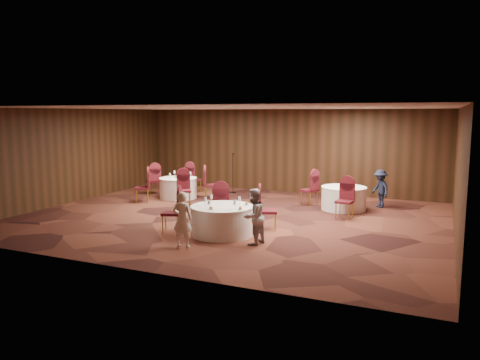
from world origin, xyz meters
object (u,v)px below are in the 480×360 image
at_px(table_left, 178,188).
at_px(woman_b, 254,217).
at_px(man_c, 380,189).
at_px(mic_stand, 233,181).
at_px(woman_a, 183,219).
at_px(table_main, 222,220).
at_px(table_right, 344,198).

bearing_deg(table_left, woman_b, -43.27).
bearing_deg(man_c, table_left, -119.56).
distance_m(mic_stand, woman_a, 7.49).
bearing_deg(table_left, man_c, 9.92).
bearing_deg(woman_a, table_main, -112.77).
height_order(woman_b, man_c, woman_b).
distance_m(table_left, man_c, 7.00).
bearing_deg(table_left, table_right, 3.32).
xyz_separation_m(table_main, table_right, (2.18, 4.34, 0.00)).
distance_m(table_left, mic_stand, 2.28).
bearing_deg(woman_b, table_right, -179.91).
bearing_deg(man_c, woman_b, -60.03).
xyz_separation_m(table_left, woman_b, (4.76, -4.48, 0.29)).
bearing_deg(table_main, table_right, 63.34).
height_order(table_right, mic_stand, mic_stand).
xyz_separation_m(table_main, woman_a, (-0.35, -1.35, 0.27)).
height_order(woman_a, woman_b, woman_b).
relative_size(table_left, mic_stand, 0.89).
height_order(table_right, woman_a, woman_a).
relative_size(table_left, woman_a, 1.05).
xyz_separation_m(mic_stand, woman_b, (3.44, -6.34, 0.22)).
xyz_separation_m(mic_stand, man_c, (5.57, -0.65, 0.18)).
bearing_deg(table_main, table_left, 132.86).
distance_m(woman_b, man_c, 6.07).
relative_size(woman_a, man_c, 1.04).
relative_size(mic_stand, man_c, 1.23).
height_order(mic_stand, man_c, mic_stand).
relative_size(table_right, mic_stand, 0.93).
bearing_deg(table_right, woman_a, -113.93).
bearing_deg(mic_stand, woman_b, -61.51).
distance_m(table_left, table_right, 5.90).
height_order(table_main, mic_stand, mic_stand).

